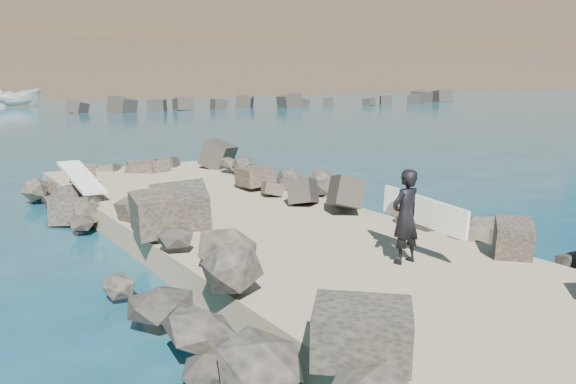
# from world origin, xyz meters

# --- Properties ---
(ground) EXTENTS (800.00, 800.00, 0.00)m
(ground) POSITION_xyz_m (0.00, 0.00, 0.00)
(ground) COLOR #0F384C
(ground) RESTS_ON ground
(jetty) EXTENTS (6.00, 26.00, 0.60)m
(jetty) POSITION_xyz_m (0.00, -2.00, 0.30)
(jetty) COLOR #8C7759
(jetty) RESTS_ON ground
(riprap_left) EXTENTS (2.60, 22.00, 1.00)m
(riprap_left) POSITION_xyz_m (-2.90, -1.50, 0.50)
(riprap_left) COLOR black
(riprap_left) RESTS_ON ground
(riprap_right) EXTENTS (2.60, 22.00, 1.00)m
(riprap_right) POSITION_xyz_m (2.90, -1.50, 0.50)
(riprap_right) COLOR black
(riprap_right) RESTS_ON ground
(breakwater_secondary) EXTENTS (52.00, 4.00, 1.20)m
(breakwater_secondary) POSITION_xyz_m (35.00, 55.00, 0.60)
(breakwater_secondary) COLOR black
(breakwater_secondary) RESTS_ON ground
(surfboard_resting) EXTENTS (0.78, 2.69, 0.09)m
(surfboard_resting) POSITION_xyz_m (-2.91, 5.67, 1.04)
(surfboard_resting) COLOR silver
(surfboard_resting) RESTS_ON riprap_left
(boat_imported) EXTENTS (6.32, 3.61, 2.30)m
(boat_imported) POSITION_xyz_m (5.62, 72.80, 1.15)
(boat_imported) COLOR silver
(boat_imported) RESTS_ON ground
(surfer_with_board) EXTENTS (0.86, 2.20, 1.77)m
(surfer_with_board) POSITION_xyz_m (0.67, -4.20, 1.49)
(surfer_with_board) COLOR black
(surfer_with_board) RESTS_ON jetty
(sailboat_f) EXTENTS (3.00, 5.10, 6.33)m
(sailboat_f) POSITION_xyz_m (29.29, 96.74, 0.35)
(sailboat_f) COLOR silver
(sailboat_f) RESTS_ON ground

